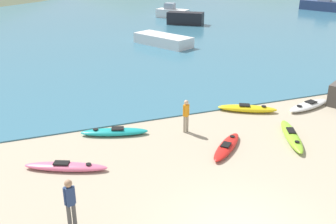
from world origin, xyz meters
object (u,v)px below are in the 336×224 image
(kayak_on_sand_3, at_px, (227,146))
(kayak_on_sand_4, at_px, (309,105))
(kayak_on_sand_1, at_px, (247,108))
(kayak_on_sand_2, at_px, (114,132))
(moored_boat_4, at_px, (172,13))
(moored_boat_2, at_px, (185,18))
(kayak_on_sand_0, at_px, (66,167))
(person_near_foreground, at_px, (70,201))
(kayak_on_sand_6, at_px, (291,136))
(person_near_waterline, at_px, (186,114))
(moored_boat_1, at_px, (321,5))
(moored_boat_0, at_px, (163,40))

(kayak_on_sand_3, bearing_deg, kayak_on_sand_4, 22.39)
(kayak_on_sand_1, relative_size, kayak_on_sand_2, 0.96)
(moored_boat_4, bearing_deg, moored_boat_2, -94.64)
(kayak_on_sand_2, xyz_separation_m, kayak_on_sand_4, (10.43, -0.44, 0.00))
(kayak_on_sand_0, xyz_separation_m, kayak_on_sand_2, (2.46, 2.36, 0.01))
(person_near_foreground, bearing_deg, kayak_on_sand_3, 22.89)
(kayak_on_sand_2, xyz_separation_m, moored_boat_4, (14.91, 30.70, 0.53))
(kayak_on_sand_6, bearing_deg, kayak_on_sand_2, 155.93)
(kayak_on_sand_2, xyz_separation_m, person_near_waterline, (3.14, -0.86, 0.74))
(person_near_waterline, relative_size, moored_boat_1, 0.28)
(kayak_on_sand_6, xyz_separation_m, person_near_waterline, (-4.07, 2.36, 0.73))
(kayak_on_sand_3, relative_size, moored_boat_2, 0.59)
(moored_boat_2, bearing_deg, kayak_on_sand_0, -121.25)
(person_near_waterline, relative_size, moored_boat_0, 0.27)
(kayak_on_sand_2, relative_size, person_near_waterline, 1.98)
(moored_boat_1, bearing_deg, moored_boat_0, -155.39)
(kayak_on_sand_2, bearing_deg, kayak_on_sand_0, -136.16)
(moored_boat_0, bearing_deg, kayak_on_sand_3, -102.55)
(person_near_foreground, bearing_deg, moored_boat_1, 41.76)
(kayak_on_sand_4, distance_m, moored_boat_1, 39.86)
(person_near_foreground, distance_m, moored_boat_2, 35.91)
(moored_boat_1, bearing_deg, moored_boat_2, -170.31)
(kayak_on_sand_0, distance_m, moored_boat_0, 21.64)
(kayak_on_sand_1, relative_size, person_near_foreground, 1.76)
(kayak_on_sand_3, relative_size, moored_boat_4, 0.61)
(kayak_on_sand_3, relative_size, moored_boat_1, 0.43)
(kayak_on_sand_4, height_order, moored_boat_4, moored_boat_4)
(kayak_on_sand_1, height_order, kayak_on_sand_6, kayak_on_sand_1)
(kayak_on_sand_3, bearing_deg, person_near_foreground, -157.11)
(person_near_waterline, bearing_deg, kayak_on_sand_4, 3.30)
(kayak_on_sand_1, bearing_deg, kayak_on_sand_0, -164.50)
(kayak_on_sand_2, height_order, moored_boat_0, moored_boat_0)
(kayak_on_sand_6, bearing_deg, moored_boat_4, 77.21)
(moored_boat_0, height_order, moored_boat_2, moored_boat_2)
(kayak_on_sand_1, height_order, kayak_on_sand_4, kayak_on_sand_1)
(kayak_on_sand_6, bearing_deg, person_near_waterline, 149.91)
(kayak_on_sand_2, bearing_deg, moored_boat_2, 60.47)
(kayak_on_sand_1, distance_m, kayak_on_sand_3, 4.53)
(kayak_on_sand_3, bearing_deg, kayak_on_sand_1, 47.79)
(kayak_on_sand_3, xyz_separation_m, moored_boat_0, (4.32, 19.43, 0.38))
(kayak_on_sand_6, bearing_deg, kayak_on_sand_1, 91.69)
(kayak_on_sand_1, distance_m, person_near_foreground, 11.66)
(kayak_on_sand_2, relative_size, moored_boat_1, 0.55)
(kayak_on_sand_1, xyz_separation_m, moored_boat_1, (29.74, 29.11, 0.66))
(kayak_on_sand_0, height_order, kayak_on_sand_2, kayak_on_sand_2)
(kayak_on_sand_0, height_order, moored_boat_0, moored_boat_0)
(person_near_foreground, relative_size, moored_boat_4, 0.42)
(person_near_waterline, xyz_separation_m, moored_boat_0, (5.25, 17.23, -0.38))
(kayak_on_sand_2, xyz_separation_m, moored_boat_0, (8.39, 16.36, 0.36))
(kayak_on_sand_1, relative_size, person_near_waterline, 1.90)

